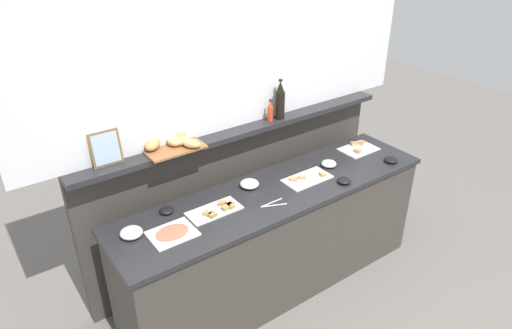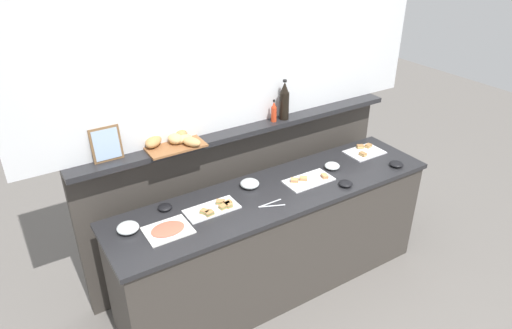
# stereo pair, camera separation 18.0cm
# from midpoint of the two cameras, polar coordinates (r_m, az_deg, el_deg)

# --- Properties ---
(ground_plane) EXTENTS (12.00, 12.00, 0.00)m
(ground_plane) POSITION_cam_midpoint_polar(r_m,az_deg,el_deg) (4.25, -1.10, -10.02)
(ground_plane) COLOR slate
(buffet_counter) EXTENTS (2.49, 0.62, 0.90)m
(buffet_counter) POSITION_cam_midpoint_polar(r_m,az_deg,el_deg) (3.58, 3.88, -9.42)
(buffet_counter) COLOR #3D3833
(buffet_counter) RESTS_ON ground_plane
(back_ledge_unit) EXTENTS (2.65, 0.22, 1.24)m
(back_ledge_unit) POSITION_cam_midpoint_polar(r_m,az_deg,el_deg) (3.79, -0.30, -3.20)
(back_ledge_unit) COLOR #3D3833
(back_ledge_unit) RESTS_ON ground_plane
(upper_wall_panel) EXTENTS (3.25, 0.08, 1.36)m
(upper_wall_panel) POSITION_cam_midpoint_polar(r_m,az_deg,el_deg) (3.33, -0.58, 15.90)
(upper_wall_panel) COLOR silver
(upper_wall_panel) RESTS_ON back_ledge_unit
(sandwich_platter_rear) EXTENTS (0.31, 0.22, 0.04)m
(sandwich_platter_rear) POSITION_cam_midpoint_polar(r_m,az_deg,el_deg) (3.96, 14.55, 1.55)
(sandwich_platter_rear) COLOR silver
(sandwich_platter_rear) RESTS_ON buffet_counter
(sandwich_platter_front) EXTENTS (0.37, 0.19, 0.04)m
(sandwich_platter_front) POSITION_cam_midpoint_polar(r_m,az_deg,el_deg) (3.46, 8.00, -1.94)
(sandwich_platter_front) COLOR white
(sandwich_platter_front) RESTS_ON buffet_counter
(sandwich_platter_side) EXTENTS (0.37, 0.18, 0.04)m
(sandwich_platter_side) POSITION_cam_midpoint_polar(r_m,az_deg,el_deg) (3.11, -3.53, -5.48)
(sandwich_platter_side) COLOR white
(sandwich_platter_side) RESTS_ON buffet_counter
(cold_cuts_platter) EXTENTS (0.29, 0.23, 0.02)m
(cold_cuts_platter) POSITION_cam_midpoint_polar(r_m,az_deg,el_deg) (2.95, -9.13, -8.02)
(cold_cuts_platter) COLOR white
(cold_cuts_platter) RESTS_ON buffet_counter
(glass_bowl_large) EXTENTS (0.14, 0.14, 0.06)m
(glass_bowl_large) POSITION_cam_midpoint_polar(r_m,az_deg,el_deg) (2.98, -13.92, -7.69)
(glass_bowl_large) COLOR silver
(glass_bowl_large) RESTS_ON buffet_counter
(glass_bowl_medium) EXTENTS (0.14, 0.14, 0.06)m
(glass_bowl_medium) POSITION_cam_midpoint_polar(r_m,az_deg,el_deg) (3.35, 0.76, -2.44)
(glass_bowl_medium) COLOR silver
(glass_bowl_medium) RESTS_ON buffet_counter
(glass_bowl_small) EXTENTS (0.12, 0.12, 0.05)m
(glass_bowl_small) POSITION_cam_midpoint_polar(r_m,az_deg,el_deg) (3.65, 10.82, -0.22)
(glass_bowl_small) COLOR silver
(glass_bowl_small) RESTS_ON buffet_counter
(condiment_bowl_red) EXTENTS (0.10, 0.10, 0.03)m
(condiment_bowl_red) POSITION_cam_midpoint_polar(r_m,az_deg,el_deg) (3.15, -9.61, -5.27)
(condiment_bowl_red) COLOR black
(condiment_bowl_red) RESTS_ON buffet_counter
(condiment_bowl_teal) EXTENTS (0.10, 0.10, 0.04)m
(condiment_bowl_teal) POSITION_cam_midpoint_polar(r_m,az_deg,el_deg) (3.45, 12.52, -2.34)
(condiment_bowl_teal) COLOR black
(condiment_bowl_teal) RESTS_ON buffet_counter
(condiment_bowl_cream) EXTENTS (0.11, 0.11, 0.04)m
(condiment_bowl_cream) POSITION_cam_midpoint_polar(r_m,az_deg,el_deg) (3.81, 18.31, 0.04)
(condiment_bowl_cream) COLOR black
(condiment_bowl_cream) RESTS_ON buffet_counter
(serving_tongs) EXTENTS (0.19, 0.08, 0.01)m
(serving_tongs) POSITION_cam_midpoint_polar(r_m,az_deg,el_deg) (3.16, 3.42, -5.03)
(serving_tongs) COLOR #B7BABF
(serving_tongs) RESTS_ON buffet_counter
(wine_bottle_dark) EXTENTS (0.08, 0.08, 0.32)m
(wine_bottle_dark) POSITION_cam_midpoint_polar(r_m,az_deg,el_deg) (3.58, 4.97, 7.76)
(wine_bottle_dark) COLOR black
(wine_bottle_dark) RESTS_ON back_ledge_unit
(hot_sauce_bottle) EXTENTS (0.04, 0.04, 0.18)m
(hot_sauce_bottle) POSITION_cam_midpoint_polar(r_m,az_deg,el_deg) (3.55, 3.69, 6.49)
(hot_sauce_bottle) COLOR red
(hot_sauce_bottle) RESTS_ON back_ledge_unit
(bread_basket) EXTENTS (0.42, 0.33, 0.08)m
(bread_basket) POSITION_cam_midpoint_polar(r_m,az_deg,el_deg) (3.21, -8.84, 2.93)
(bread_basket) COLOR brown
(bread_basket) RESTS_ON back_ledge_unit
(framed_picture) EXTENTS (0.19, 0.05, 0.23)m
(framed_picture) POSITION_cam_midpoint_polar(r_m,az_deg,el_deg) (3.07, -16.48, 2.40)
(framed_picture) COLOR brown
(framed_picture) RESTS_ON back_ledge_unit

